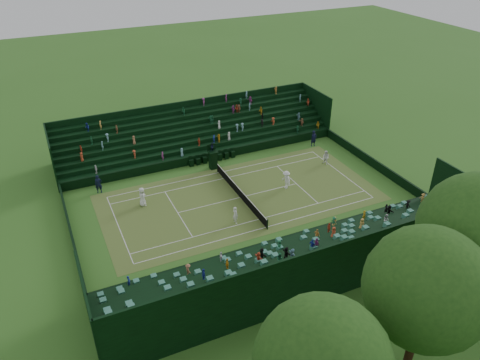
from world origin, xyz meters
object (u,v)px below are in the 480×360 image
(player_far_west, at_px, (326,158))
(player_far_east, at_px, (286,180))
(tennis_net, at_px, (240,193))
(player_near_east, at_px, (235,215))
(player_near_west, at_px, (142,197))
(umpire_chair, at_px, (213,157))

(player_far_west, bearing_deg, player_far_east, -86.51)
(tennis_net, distance_m, player_far_east, 5.01)
(player_near_east, xyz_separation_m, player_far_east, (-3.38, 7.14, 0.12))
(player_near_east, distance_m, player_far_west, 14.94)
(player_far_west, xyz_separation_m, player_far_east, (2.64, -6.53, 0.16))
(player_near_west, distance_m, player_near_east, 9.28)
(player_near_west, bearing_deg, player_far_west, -99.42)
(player_far_east, bearing_deg, player_near_east, -69.91)
(player_near_west, relative_size, player_near_east, 1.14)
(player_near_east, relative_size, player_far_west, 1.05)
(umpire_chair, relative_size, player_near_east, 1.81)
(player_far_west, distance_m, player_far_east, 7.04)
(umpire_chair, height_order, player_near_east, umpire_chair)
(umpire_chair, relative_size, player_near_west, 1.60)
(tennis_net, bearing_deg, player_near_west, -106.13)
(player_near_east, bearing_deg, player_near_west, 35.05)
(umpire_chair, height_order, player_near_west, umpire_chair)
(player_far_west, height_order, player_far_east, player_far_east)
(umpire_chair, height_order, player_far_east, umpire_chair)
(umpire_chair, relative_size, player_far_east, 1.59)
(player_near_west, xyz_separation_m, player_far_west, (0.25, 20.51, -0.16))
(player_near_east, bearing_deg, tennis_net, -42.86)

